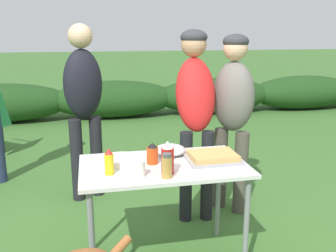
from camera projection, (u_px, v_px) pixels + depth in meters
The scene contains 13 objects.
shrub_hedge at pixel (114, 99), 7.13m from camera, with size 14.40×0.90×0.70m.
folding_table at pixel (164, 175), 2.50m from camera, with size 1.10×0.64×0.74m.
food_tray at pixel (213, 157), 2.54m from camera, with size 0.35×0.28×0.06m.
plate_stack at pixel (120, 160), 2.50m from camera, with size 0.25×0.25×0.04m, color white.
mixing_bowl at pixel (170, 150), 2.67m from camera, with size 0.22×0.22×0.07m, color silver.
paper_cup_stack at pixel (138, 169), 2.26m from camera, with size 0.08×0.08×0.10m, color white.
spice_jar at pixel (167, 166), 2.24m from camera, with size 0.06×0.06×0.15m.
mustard_bottle at pixel (109, 162), 2.29m from camera, with size 0.06×0.06×0.17m.
hot_sauce_bottle at pixel (152, 154), 2.48m from camera, with size 0.08×0.08×0.14m.
ketchup_bottle at pixel (168, 158), 2.30m from camera, with size 0.08×0.08×0.21m.
standing_person_in_gray_fleece at pixel (195, 101), 3.15m from camera, with size 0.38×0.49×1.62m.
standing_person_in_red_jacket at pixel (233, 106), 3.24m from camera, with size 0.45×0.47×1.58m.
standing_person_with_beanie at pixel (84, 97), 3.49m from camera, with size 0.45×0.39×1.67m.
Camera 1 is at (-0.46, -2.30, 1.59)m, focal length 40.00 mm.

